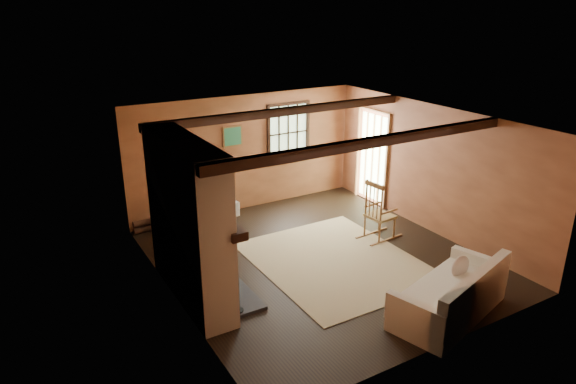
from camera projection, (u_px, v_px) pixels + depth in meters
ground at (319, 259)px, 8.75m from camera, size 5.50×5.50×0.00m
room_envelope at (323, 162)px, 8.49m from camera, size 5.02×5.52×2.44m
fireplace at (190, 228)px, 7.31m from camera, size 1.02×2.30×2.40m
rug at (335, 261)px, 8.68m from camera, size 2.50×3.00×0.01m
rocking_chair at (379, 214)px, 9.38m from camera, size 0.85×0.50×1.12m
sofa at (453, 297)px, 7.10m from camera, size 2.08×1.34×0.78m
firewood_pile at (152, 224)px, 9.81m from camera, size 0.70×0.13×0.26m
laundry_basket at (224, 209)px, 10.46m from camera, size 0.56×0.47×0.30m
basket_pillow at (224, 198)px, 10.37m from camera, size 0.50×0.46×0.20m
armchair at (187, 220)px, 9.37m from camera, size 1.15×1.16×0.76m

